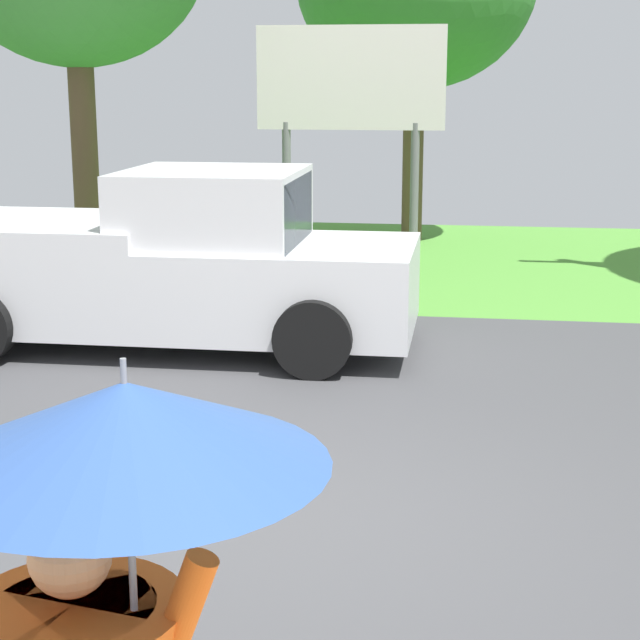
{
  "coord_description": "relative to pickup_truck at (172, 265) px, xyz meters",
  "views": [
    {
      "loc": [
        1.11,
        -6.16,
        2.8
      ],
      "look_at": [
        0.05,
        1.0,
        1.1
      ],
      "focal_mm": 57.95,
      "sensor_mm": 36.0,
      "label": 1
    }
  ],
  "objects": [
    {
      "name": "ground_plane",
      "position": [
        2.02,
        -1.31,
        -0.92
      ],
      "size": [
        40.0,
        22.0,
        0.2
      ],
      "color": "#424244"
    },
    {
      "name": "roadside_billboard",
      "position": [
        1.43,
        3.97,
        1.68
      ],
      "size": [
        2.6,
        0.12,
        3.5
      ],
      "color": "slate",
      "rests_on": "ground_plane"
    },
    {
      "name": "pickup_truck",
      "position": [
        0.0,
        0.0,
        0.0
      ],
      "size": [
        5.2,
        2.28,
        1.88
      ],
      "rotation": [
        0.0,
        0.0,
        -0.05
      ],
      "color": "silver",
      "rests_on": "ground_plane"
    }
  ]
}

